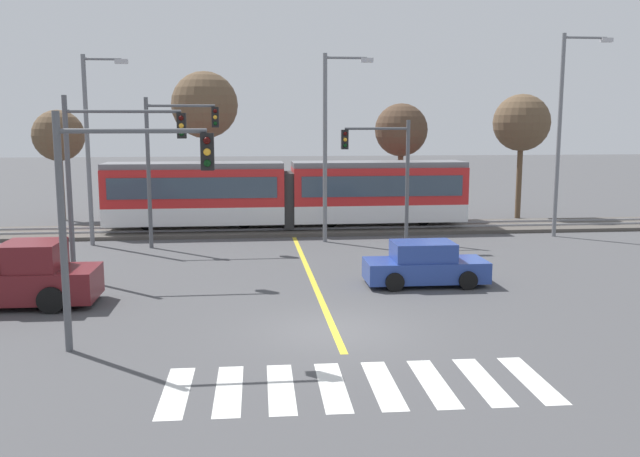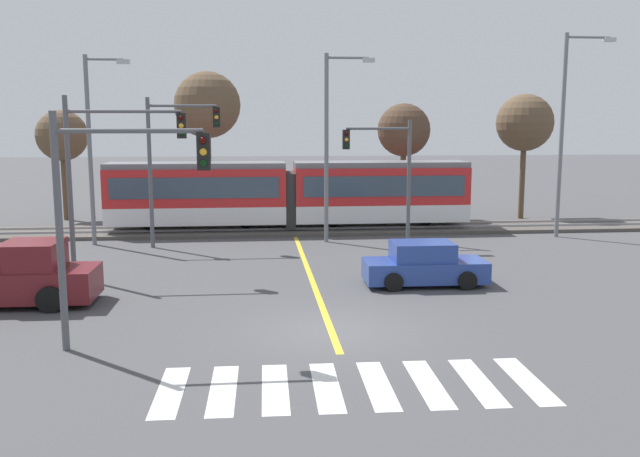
# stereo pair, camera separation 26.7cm
# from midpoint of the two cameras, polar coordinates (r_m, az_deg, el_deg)

# --- Properties ---
(ground_plane) EXTENTS (200.00, 200.00, 0.00)m
(ground_plane) POSITION_cam_midpoint_polar(r_m,az_deg,el_deg) (18.58, 1.37, -8.60)
(ground_plane) COLOR #474749
(track_bed) EXTENTS (120.00, 4.00, 0.18)m
(track_bed) POSITION_cam_midpoint_polar(r_m,az_deg,el_deg) (35.42, -2.05, -0.07)
(track_bed) COLOR #4C4742
(track_bed) RESTS_ON ground
(rail_near) EXTENTS (120.00, 0.08, 0.10)m
(rail_near) POSITION_cam_midpoint_polar(r_m,az_deg,el_deg) (34.68, -1.97, -0.03)
(rail_near) COLOR #939399
(rail_near) RESTS_ON track_bed
(rail_far) EXTENTS (120.00, 0.08, 0.10)m
(rail_far) POSITION_cam_midpoint_polar(r_m,az_deg,el_deg) (36.11, -2.12, 0.32)
(rail_far) COLOR #939399
(rail_far) RESTS_ON track_bed
(light_rail_tram) EXTENTS (18.50, 2.64, 3.43)m
(light_rail_tram) POSITION_cam_midpoint_polar(r_m,az_deg,el_deg) (35.15, -2.35, 3.08)
(light_rail_tram) COLOR silver
(light_rail_tram) RESTS_ON track_bed
(crosswalk_stripe_0) EXTENTS (0.61, 2.81, 0.01)m
(crosswalk_stripe_0) POSITION_cam_midpoint_polar(r_m,az_deg,el_deg) (14.91, -11.98, -13.27)
(crosswalk_stripe_0) COLOR silver
(crosswalk_stripe_0) RESTS_ON ground
(crosswalk_stripe_1) EXTENTS (0.61, 2.81, 0.01)m
(crosswalk_stripe_1) POSITION_cam_midpoint_polar(r_m,az_deg,el_deg) (14.81, -7.64, -13.31)
(crosswalk_stripe_1) COLOR silver
(crosswalk_stripe_1) RESTS_ON ground
(crosswalk_stripe_2) EXTENTS (0.61, 2.81, 0.01)m
(crosswalk_stripe_2) POSITION_cam_midpoint_polar(r_m,az_deg,el_deg) (14.79, -3.27, -13.27)
(crosswalk_stripe_2) COLOR silver
(crosswalk_stripe_2) RESTS_ON ground
(crosswalk_stripe_3) EXTENTS (0.61, 2.81, 0.01)m
(crosswalk_stripe_3) POSITION_cam_midpoint_polar(r_m,az_deg,el_deg) (14.85, 1.10, -13.16)
(crosswalk_stripe_3) COLOR silver
(crosswalk_stripe_3) RESTS_ON ground
(crosswalk_stripe_4) EXTENTS (0.61, 2.81, 0.01)m
(crosswalk_stripe_4) POSITION_cam_midpoint_polar(r_m,az_deg,el_deg) (14.99, 5.39, -12.98)
(crosswalk_stripe_4) COLOR silver
(crosswalk_stripe_4) RESTS_ON ground
(crosswalk_stripe_5) EXTENTS (0.61, 2.81, 0.01)m
(crosswalk_stripe_5) POSITION_cam_midpoint_polar(r_m,az_deg,el_deg) (15.22, 9.58, -12.73)
(crosswalk_stripe_5) COLOR silver
(crosswalk_stripe_5) RESTS_ON ground
(crosswalk_stripe_6) EXTENTS (0.61, 2.81, 0.01)m
(crosswalk_stripe_6) POSITION_cam_midpoint_polar(r_m,az_deg,el_deg) (15.51, 13.61, -12.43)
(crosswalk_stripe_6) COLOR silver
(crosswalk_stripe_6) RESTS_ON ground
(crosswalk_stripe_7) EXTENTS (0.61, 2.81, 0.01)m
(crosswalk_stripe_7) POSITION_cam_midpoint_polar(r_m,az_deg,el_deg) (15.88, 17.47, -12.09)
(crosswalk_stripe_7) COLOR silver
(crosswalk_stripe_7) RESTS_ON ground
(lane_centre_line) EXTENTS (0.20, 17.26, 0.01)m
(lane_centre_line) POSITION_cam_midpoint_polar(r_m,az_deg,el_deg) (25.02, -0.50, -4.02)
(lane_centre_line) COLOR gold
(lane_centre_line) RESTS_ON ground
(sedan_crossing) EXTENTS (4.22, 1.95, 1.52)m
(sedan_crossing) POSITION_cam_midpoint_polar(r_m,az_deg,el_deg) (23.83, 9.09, -3.07)
(sedan_crossing) COLOR #284293
(sedan_crossing) RESTS_ON ground
(pickup_truck) EXTENTS (5.42, 2.27, 1.98)m
(pickup_truck) POSITION_cam_midpoint_polar(r_m,az_deg,el_deg) (22.94, -24.28, -3.84)
(pickup_truck) COLOR maroon
(pickup_truck) RESTS_ON ground
(traffic_light_far_right) EXTENTS (3.25, 0.38, 5.74)m
(traffic_light_far_right) POSITION_cam_midpoint_polar(r_m,az_deg,el_deg) (31.96, 5.84, 5.59)
(traffic_light_far_right) COLOR #515459
(traffic_light_far_right) RESTS_ON ground
(traffic_light_far_left) EXTENTS (3.25, 0.38, 6.71)m
(traffic_light_far_left) POSITION_cam_midpoint_polar(r_m,az_deg,el_deg) (31.02, -12.11, 6.47)
(traffic_light_far_left) COLOR #515459
(traffic_light_far_left) RESTS_ON ground
(traffic_light_mid_left) EXTENTS (4.25, 0.38, 6.55)m
(traffic_light_mid_left) POSITION_cam_midpoint_polar(r_m,az_deg,el_deg) (25.29, -17.14, 5.55)
(traffic_light_mid_left) COLOR #515459
(traffic_light_mid_left) RESTS_ON ground
(traffic_light_near_left) EXTENTS (3.75, 0.38, 5.87)m
(traffic_light_near_left) POSITION_cam_midpoint_polar(r_m,az_deg,el_deg) (17.08, -16.71, 2.75)
(traffic_light_near_left) COLOR #515459
(traffic_light_near_left) RESTS_ON ground
(street_lamp_west) EXTENTS (2.04, 0.28, 8.61)m
(street_lamp_west) POSITION_cam_midpoint_polar(r_m,az_deg,el_deg) (32.59, -18.33, 7.16)
(street_lamp_west) COLOR slate
(street_lamp_west) RESTS_ON ground
(street_lamp_centre) EXTENTS (2.32, 0.28, 8.75)m
(street_lamp_centre) POSITION_cam_midpoint_polar(r_m,az_deg,el_deg) (31.76, 1.17, 7.76)
(street_lamp_centre) COLOR slate
(street_lamp_centre) RESTS_ON ground
(street_lamp_east) EXTENTS (2.52, 0.28, 9.84)m
(street_lamp_east) POSITION_cam_midpoint_polar(r_m,az_deg,el_deg) (35.36, 20.25, 8.28)
(street_lamp_east) COLOR slate
(street_lamp_east) RESTS_ON ground
(bare_tree_far_west) EXTENTS (2.92, 2.92, 6.35)m
(bare_tree_far_west) POSITION_cam_midpoint_polar(r_m,az_deg,el_deg) (41.88, -20.73, 7.27)
(bare_tree_far_west) COLOR brown
(bare_tree_far_west) RESTS_ON ground
(bare_tree_west) EXTENTS (3.80, 3.80, 8.53)m
(bare_tree_west) POSITION_cam_midpoint_polar(r_m,az_deg,el_deg) (39.92, -9.28, 10.18)
(bare_tree_west) COLOR brown
(bare_tree_west) RESTS_ON ground
(bare_tree_east) EXTENTS (3.05, 3.05, 6.73)m
(bare_tree_east) POSITION_cam_midpoint_polar(r_m,az_deg,el_deg) (39.79, 7.26, 8.17)
(bare_tree_east) COLOR brown
(bare_tree_east) RESTS_ON ground
(bare_tree_far_east) EXTENTS (3.31, 3.31, 7.28)m
(bare_tree_far_east) POSITION_cam_midpoint_polar(r_m,az_deg,el_deg) (41.59, 17.04, 8.46)
(bare_tree_far_east) COLOR brown
(bare_tree_far_east) RESTS_ON ground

